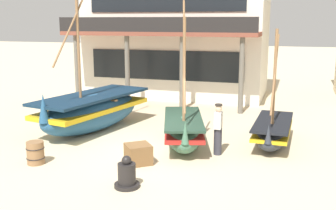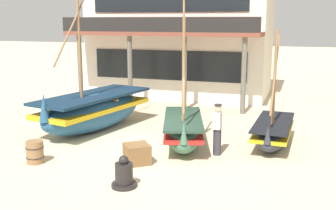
{
  "view_description": "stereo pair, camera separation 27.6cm",
  "coord_description": "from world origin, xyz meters",
  "px_view_note": "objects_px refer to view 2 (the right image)",
  "views": [
    {
      "loc": [
        4.2,
        -12.46,
        4.3
      ],
      "look_at": [
        0.0,
        1.0,
        1.4
      ],
      "focal_mm": 44.02,
      "sensor_mm": 36.0,
      "label": 1
    },
    {
      "loc": [
        4.47,
        -12.37,
        4.3
      ],
      "look_at": [
        0.0,
        1.0,
        1.4
      ],
      "focal_mm": 44.02,
      "sensor_mm": 36.0,
      "label": 2
    }
  ],
  "objects_px": {
    "wooden_barrel": "(35,152)",
    "cargo_crate": "(137,154)",
    "harbor_building_main": "(182,31)",
    "fisherman_by_hull": "(217,130)",
    "fishing_boat_far_right": "(183,130)",
    "capstan_winch": "(124,175)",
    "fishing_boat_centre_large": "(93,110)",
    "fishing_boat_near_left": "(273,132)"
  },
  "relations": [
    {
      "from": "capstan_winch",
      "to": "harbor_building_main",
      "type": "height_order",
      "value": "harbor_building_main"
    },
    {
      "from": "fishing_boat_centre_large",
      "to": "capstan_winch",
      "type": "xyz_separation_m",
      "value": [
        3.55,
        -4.9,
        -0.46
      ]
    },
    {
      "from": "fishing_boat_far_right",
      "to": "capstan_winch",
      "type": "relative_size",
      "value": 5.74
    },
    {
      "from": "fishing_boat_centre_large",
      "to": "fishing_boat_near_left",
      "type": "bearing_deg",
      "value": 0.68
    },
    {
      "from": "fishing_boat_near_left",
      "to": "capstan_winch",
      "type": "distance_m",
      "value": 6.04
    },
    {
      "from": "fishing_boat_far_right",
      "to": "cargo_crate",
      "type": "bearing_deg",
      "value": -111.73
    },
    {
      "from": "fishing_boat_near_left",
      "to": "fishing_boat_centre_large",
      "type": "relative_size",
      "value": 0.62
    },
    {
      "from": "fishing_boat_centre_large",
      "to": "harbor_building_main",
      "type": "relative_size",
      "value": 0.62
    },
    {
      "from": "wooden_barrel",
      "to": "cargo_crate",
      "type": "bearing_deg",
      "value": 17.88
    },
    {
      "from": "fishing_boat_far_right",
      "to": "wooden_barrel",
      "type": "xyz_separation_m",
      "value": [
        -3.82,
        -3.08,
        -0.23
      ]
    },
    {
      "from": "fishing_boat_far_right",
      "to": "fisherman_by_hull",
      "type": "bearing_deg",
      "value": -22.12
    },
    {
      "from": "fishing_boat_centre_large",
      "to": "wooden_barrel",
      "type": "distance_m",
      "value": 4.09
    },
    {
      "from": "fisherman_by_hull",
      "to": "wooden_barrel",
      "type": "relative_size",
      "value": 2.41
    },
    {
      "from": "cargo_crate",
      "to": "capstan_winch",
      "type": "bearing_deg",
      "value": -77.96
    },
    {
      "from": "fishing_boat_centre_large",
      "to": "wooden_barrel",
      "type": "relative_size",
      "value": 9.26
    },
    {
      "from": "fishing_boat_centre_large",
      "to": "capstan_winch",
      "type": "relative_size",
      "value": 7.49
    },
    {
      "from": "fishing_boat_near_left",
      "to": "wooden_barrel",
      "type": "xyz_separation_m",
      "value": [
        -6.78,
        -4.14,
        -0.15
      ]
    },
    {
      "from": "fishing_boat_near_left",
      "to": "capstan_winch",
      "type": "xyz_separation_m",
      "value": [
        -3.42,
        -4.98,
        -0.17
      ]
    },
    {
      "from": "fisherman_by_hull",
      "to": "harbor_building_main",
      "type": "xyz_separation_m",
      "value": [
        -4.4,
        10.64,
        2.88
      ]
    },
    {
      "from": "wooden_barrel",
      "to": "harbor_building_main",
      "type": "distance_m",
      "value": 13.64
    },
    {
      "from": "cargo_crate",
      "to": "harbor_building_main",
      "type": "distance_m",
      "value": 12.9
    },
    {
      "from": "wooden_barrel",
      "to": "harbor_building_main",
      "type": "height_order",
      "value": "harbor_building_main"
    },
    {
      "from": "fishing_boat_far_right",
      "to": "harbor_building_main",
      "type": "height_order",
      "value": "harbor_building_main"
    },
    {
      "from": "cargo_crate",
      "to": "fishing_boat_near_left",
      "type": "bearing_deg",
      "value": 39.94
    },
    {
      "from": "fishing_boat_near_left",
      "to": "harbor_building_main",
      "type": "xyz_separation_m",
      "value": [
        -6.04,
        9.05,
        3.22
      ]
    },
    {
      "from": "fishing_boat_far_right",
      "to": "harbor_building_main",
      "type": "xyz_separation_m",
      "value": [
        -3.09,
        10.11,
        3.14
      ]
    },
    {
      "from": "fishing_boat_near_left",
      "to": "harbor_building_main",
      "type": "relative_size",
      "value": 0.39
    },
    {
      "from": "fishing_boat_centre_large",
      "to": "fisherman_by_hull",
      "type": "xyz_separation_m",
      "value": [
        5.32,
        -1.51,
        0.04
      ]
    },
    {
      "from": "cargo_crate",
      "to": "harbor_building_main",
      "type": "height_order",
      "value": "harbor_building_main"
    },
    {
      "from": "fishing_boat_near_left",
      "to": "cargo_crate",
      "type": "xyz_separation_m",
      "value": [
        -3.8,
        -3.18,
        -0.2
      ]
    },
    {
      "from": "fishing_boat_centre_large",
      "to": "cargo_crate",
      "type": "relative_size",
      "value": 8.93
    },
    {
      "from": "capstan_winch",
      "to": "harbor_building_main",
      "type": "xyz_separation_m",
      "value": [
        -2.62,
        14.03,
        3.39
      ]
    },
    {
      "from": "fisherman_by_hull",
      "to": "fishing_boat_far_right",
      "type": "bearing_deg",
      "value": 157.88
    },
    {
      "from": "fishing_boat_near_left",
      "to": "capstan_winch",
      "type": "height_order",
      "value": "fishing_boat_near_left"
    },
    {
      "from": "fishing_boat_near_left",
      "to": "fishing_boat_far_right",
      "type": "xyz_separation_m",
      "value": [
        -2.96,
        -1.06,
        0.08
      ]
    },
    {
      "from": "harbor_building_main",
      "to": "fishing_boat_near_left",
      "type": "bearing_deg",
      "value": -56.27
    },
    {
      "from": "fishing_boat_centre_large",
      "to": "capstan_winch",
      "type": "distance_m",
      "value": 6.06
    },
    {
      "from": "capstan_winch",
      "to": "fishing_boat_centre_large",
      "type": "bearing_deg",
      "value": 125.92
    },
    {
      "from": "fishing_boat_near_left",
      "to": "wooden_barrel",
      "type": "height_order",
      "value": "fishing_boat_near_left"
    },
    {
      "from": "fishing_boat_near_left",
      "to": "fisherman_by_hull",
      "type": "xyz_separation_m",
      "value": [
        -1.64,
        -1.6,
        0.34
      ]
    },
    {
      "from": "harbor_building_main",
      "to": "fisherman_by_hull",
      "type": "bearing_deg",
      "value": -67.56
    },
    {
      "from": "fisherman_by_hull",
      "to": "fishing_boat_centre_large",
      "type": "bearing_deg",
      "value": 164.13
    }
  ]
}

